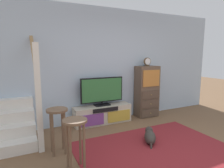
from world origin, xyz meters
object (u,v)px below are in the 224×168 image
object	(u,v)px
bar_stool_near	(75,133)
dog	(150,136)
media_console	(103,114)
side_cabinet	(147,91)
television	(102,91)
desk_clock	(147,62)
bar_stool_far	(57,121)

from	to	relation	value
bar_stool_near	dog	bearing A→B (deg)	9.92
media_console	dog	xyz separation A→B (m)	(0.40, -1.30, -0.10)
bar_stool_near	dog	size ratio (longest dim) A/B	1.50
side_cabinet	bar_stool_near	xyz separation A→B (m)	(-2.32, -1.57, -0.11)
television	desk_clock	size ratio (longest dim) A/B	4.84
side_cabinet	desk_clock	world-z (taller)	desk_clock
television	side_cabinet	size ratio (longest dim) A/B	0.79
media_console	bar_stool_near	size ratio (longest dim) A/B	1.85
media_console	desk_clock	bearing A→B (deg)	-0.22
television	side_cabinet	bearing A→B (deg)	-0.63
desk_clock	bar_stool_far	distance (m)	2.76
desk_clock	side_cabinet	bearing A→B (deg)	30.84
bar_stool_far	media_console	bearing A→B (deg)	38.81
desk_clock	television	bearing A→B (deg)	178.67
media_console	side_cabinet	size ratio (longest dim) A/B	1.04
television	bar_stool_near	world-z (taller)	television
side_cabinet	dog	distance (m)	1.66
media_console	bar_stool_far	size ratio (longest dim) A/B	1.83
television	bar_stool_far	size ratio (longest dim) A/B	1.38
television	bar_stool_far	bearing A→B (deg)	-140.49
bar_stool_near	bar_stool_far	xyz separation A→B (m)	(-0.14, 0.59, 0.01)
media_console	side_cabinet	xyz separation A→B (m)	(1.26, 0.01, 0.44)
desk_clock	bar_stool_far	world-z (taller)	desk_clock
television	bar_stool_far	xyz separation A→B (m)	(-1.20, -0.99, -0.23)
television	desk_clock	xyz separation A→B (m)	(1.24, -0.03, 0.65)
desk_clock	bar_stool_near	world-z (taller)	desk_clock
bar_stool_far	dog	xyz separation A→B (m)	(1.60, -0.34, -0.44)
television	dog	xyz separation A→B (m)	(0.40, -1.32, -0.66)
media_console	bar_stool_far	world-z (taller)	bar_stool_far
media_console	bar_stool_near	bearing A→B (deg)	-124.28
media_console	dog	bearing A→B (deg)	-72.91
television	bar_stool_far	distance (m)	1.57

